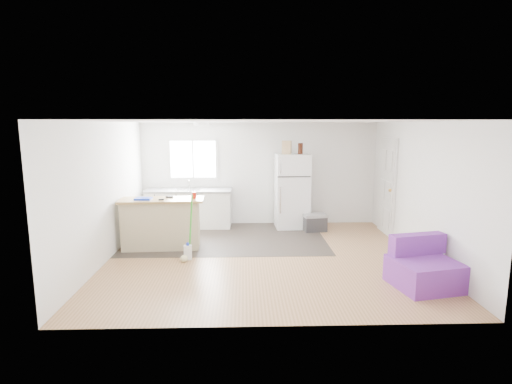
% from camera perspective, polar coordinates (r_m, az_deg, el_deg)
% --- Properties ---
extents(room, '(5.51, 5.01, 2.41)m').
position_cam_1_polar(room, '(6.96, 1.26, 0.12)').
color(room, olive).
rests_on(room, ground).
extents(vinyl_zone, '(4.05, 2.50, 0.00)m').
position_cam_1_polar(vinyl_zone, '(8.45, -4.16, -6.53)').
color(vinyl_zone, '#2E2822').
rests_on(vinyl_zone, floor).
extents(window, '(1.18, 0.06, 0.98)m').
position_cam_1_polar(window, '(9.46, -8.98, 4.65)').
color(window, white).
rests_on(window, back_wall).
extents(interior_door, '(0.11, 0.92, 2.10)m').
position_cam_1_polar(interior_door, '(9.05, 18.21, 0.68)').
color(interior_door, white).
rests_on(interior_door, right_wall).
extents(ceiling_fixture, '(0.30, 0.30, 0.07)m').
position_cam_1_polar(ceiling_fixture, '(8.10, -7.79, 9.61)').
color(ceiling_fixture, white).
rests_on(ceiling_fixture, ceiling).
extents(kitchen_cabinets, '(1.98, 0.65, 1.15)m').
position_cam_1_polar(kitchen_cabinets, '(9.34, -9.53, -2.27)').
color(kitchen_cabinets, white).
rests_on(kitchen_cabinets, floor).
extents(peninsula, '(1.59, 0.67, 0.96)m').
position_cam_1_polar(peninsula, '(7.85, -13.37, -4.37)').
color(peninsula, tan).
rests_on(peninsula, floor).
extents(refrigerator, '(0.78, 0.74, 1.69)m').
position_cam_1_polar(refrigerator, '(9.18, 5.15, 0.16)').
color(refrigerator, white).
rests_on(refrigerator, floor).
extents(cooler, '(0.56, 0.43, 0.39)m').
position_cam_1_polar(cooler, '(9.01, 8.38, -4.30)').
color(cooler, '#2F2F32').
rests_on(cooler, floor).
extents(purple_seat, '(1.01, 0.98, 0.71)m').
position_cam_1_polar(purple_seat, '(6.44, 22.82, -10.07)').
color(purple_seat, purple).
rests_on(purple_seat, floor).
extents(cleaner_jug, '(0.15, 0.11, 0.31)m').
position_cam_1_polar(cleaner_jug, '(7.18, -9.71, -8.48)').
color(cleaner_jug, silver).
rests_on(cleaner_jug, floor).
extents(mop, '(0.25, 0.33, 1.19)m').
position_cam_1_polar(mop, '(7.08, -9.94, -7.92)').
color(mop, green).
rests_on(mop, floor).
extents(red_cup, '(0.09, 0.09, 0.12)m').
position_cam_1_polar(red_cup, '(7.65, -8.82, -0.48)').
color(red_cup, red).
rests_on(red_cup, peninsula).
extents(blue_tray, '(0.31, 0.24, 0.04)m').
position_cam_1_polar(blue_tray, '(7.74, -15.79, -0.92)').
color(blue_tray, '#1535CD').
rests_on(blue_tray, peninsula).
extents(tool_a, '(0.15, 0.08, 0.03)m').
position_cam_1_polar(tool_a, '(7.83, -12.24, -0.69)').
color(tool_a, black).
rests_on(tool_a, peninsula).
extents(tool_b, '(0.11, 0.06, 0.03)m').
position_cam_1_polar(tool_b, '(7.61, -13.38, -1.04)').
color(tool_b, black).
rests_on(tool_b, peninsula).
extents(cardboard_box, '(0.22, 0.16, 0.30)m').
position_cam_1_polar(cardboard_box, '(8.98, 4.41, 6.36)').
color(cardboard_box, tan).
rests_on(cardboard_box, refrigerator).
extents(bottle_left, '(0.07, 0.07, 0.25)m').
position_cam_1_polar(bottle_left, '(9.01, 6.24, 6.18)').
color(bottle_left, '#3B160A').
rests_on(bottle_left, refrigerator).
extents(bottle_right, '(0.08, 0.08, 0.25)m').
position_cam_1_polar(bottle_right, '(9.06, 6.48, 6.20)').
color(bottle_right, '#3B160A').
rests_on(bottle_right, refrigerator).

